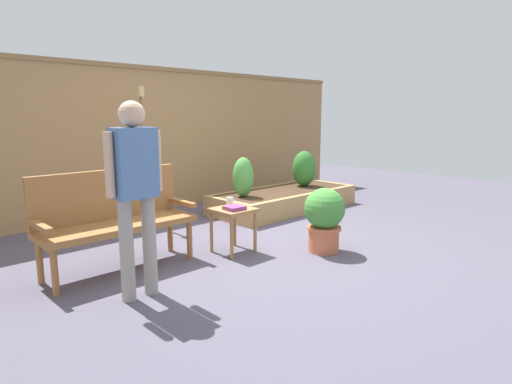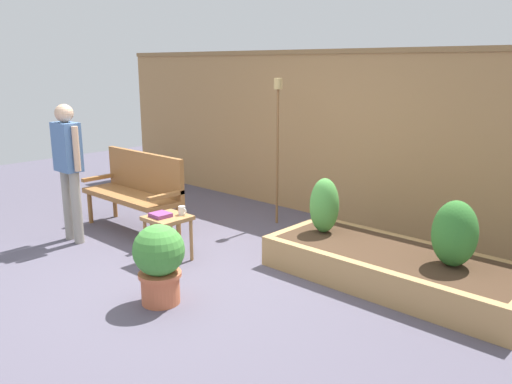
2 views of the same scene
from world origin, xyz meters
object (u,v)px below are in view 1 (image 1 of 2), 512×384
(shrub_near_bench, at_px, (243,177))
(shrub_far_corner, at_px, (304,169))
(cup_on_table, at_px, (230,201))
(book_on_table, at_px, (234,208))
(tiki_torch, at_px, (142,132))
(person_by_bench, at_px, (135,183))
(garden_bench, at_px, (114,213))
(side_table, at_px, (233,216))
(potted_boxwood, at_px, (324,216))

(shrub_near_bench, bearing_deg, shrub_far_corner, 0.00)
(cup_on_table, relative_size, shrub_far_corner, 0.19)
(book_on_table, bearing_deg, shrub_near_bench, 47.61)
(book_on_table, xyz_separation_m, shrub_near_bench, (1.18, 1.17, 0.08))
(book_on_table, xyz_separation_m, tiki_torch, (-0.00, 1.82, 0.73))
(person_by_bench, bearing_deg, book_on_table, 12.63)
(garden_bench, height_order, person_by_bench, person_by_bench)
(side_table, xyz_separation_m, book_on_table, (-0.03, -0.06, 0.10))
(garden_bench, distance_m, person_by_bench, 0.88)
(side_table, bearing_deg, garden_bench, 159.45)
(side_table, xyz_separation_m, person_by_bench, (-1.30, -0.34, 0.54))
(side_table, relative_size, shrub_near_bench, 0.85)
(book_on_table, xyz_separation_m, shrub_far_corner, (2.53, 1.17, 0.09))
(cup_on_table, height_order, person_by_bench, person_by_bench)
(garden_bench, height_order, side_table, garden_bench)
(potted_boxwood, height_order, tiki_torch, tiki_torch)
(garden_bench, xyz_separation_m, side_table, (1.12, -0.42, -0.15))
(cup_on_table, distance_m, potted_boxwood, 1.03)
(book_on_table, distance_m, tiki_torch, 1.96)
(garden_bench, distance_m, tiki_torch, 1.86)
(cup_on_table, height_order, potted_boxwood, potted_boxwood)
(shrub_far_corner, bearing_deg, potted_boxwood, -135.22)
(shrub_near_bench, relative_size, person_by_bench, 0.36)
(potted_boxwood, relative_size, person_by_bench, 0.44)
(cup_on_table, xyz_separation_m, book_on_table, (-0.11, -0.20, -0.03))
(shrub_near_bench, xyz_separation_m, person_by_bench, (-2.45, -1.45, 0.35))
(side_table, distance_m, cup_on_table, 0.20)
(book_on_table, bearing_deg, person_by_bench, -164.37)
(book_on_table, bearing_deg, side_table, 64.60)
(side_table, bearing_deg, tiki_torch, 91.17)
(side_table, distance_m, person_by_bench, 1.44)
(side_table, relative_size, potted_boxwood, 0.69)
(tiki_torch, bearing_deg, shrub_near_bench, -28.88)
(cup_on_table, relative_size, potted_boxwood, 0.16)
(side_table, distance_m, tiki_torch, 1.95)
(shrub_near_bench, relative_size, tiki_torch, 0.31)
(side_table, distance_m, shrub_near_bench, 1.61)
(garden_bench, bearing_deg, side_table, -20.55)
(side_table, distance_m, potted_boxwood, 0.97)
(tiki_torch, bearing_deg, potted_boxwood, -72.61)
(person_by_bench, bearing_deg, cup_on_table, 19.27)
(potted_boxwood, relative_size, shrub_near_bench, 1.22)
(book_on_table, relative_size, potted_boxwood, 0.27)
(garden_bench, relative_size, tiki_torch, 0.79)
(book_on_table, bearing_deg, cup_on_table, 64.74)
(shrub_near_bench, height_order, person_by_bench, person_by_bench)
(book_on_table, relative_size, shrub_far_corner, 0.33)
(side_table, height_order, cup_on_table, cup_on_table)
(tiki_torch, height_order, person_by_bench, tiki_torch)
(cup_on_table, bearing_deg, shrub_near_bench, 42.02)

